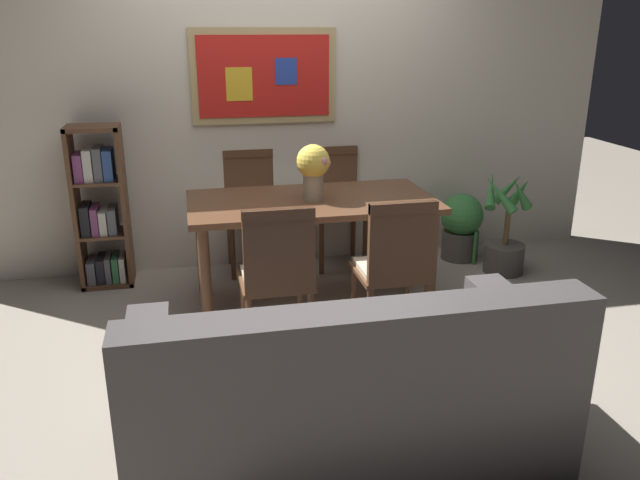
{
  "coord_description": "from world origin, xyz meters",
  "views": [
    {
      "loc": [
        -0.71,
        -3.48,
        1.8
      ],
      "look_at": [
        0.0,
        -0.18,
        0.65
      ],
      "focal_mm": 35.37,
      "sensor_mm": 36.0,
      "label": 1
    }
  ],
  "objects_px": {
    "dining_table": "(312,213)",
    "dining_chair_near_left": "(277,269)",
    "flower_vase": "(314,167)",
    "bookshelf": "(101,211)",
    "leather_couch": "(346,398)",
    "dining_chair_far_left": "(251,200)",
    "potted_ivy": "(461,225)",
    "dining_chair_near_right": "(395,261)",
    "potted_palm": "(505,238)",
    "dining_chair_far_right": "(336,196)"
  },
  "relations": [
    {
      "from": "potted_palm",
      "to": "leather_couch",
      "type": "bearing_deg",
      "value": -132.42
    },
    {
      "from": "leather_couch",
      "to": "bookshelf",
      "type": "distance_m",
      "value": 2.61
    },
    {
      "from": "bookshelf",
      "to": "dining_chair_far_left",
      "type": "bearing_deg",
      "value": 6.67
    },
    {
      "from": "potted_ivy",
      "to": "flower_vase",
      "type": "distance_m",
      "value": 1.6
    },
    {
      "from": "dining_chair_far_left",
      "to": "flower_vase",
      "type": "bearing_deg",
      "value": -66.38
    },
    {
      "from": "dining_table",
      "to": "bookshelf",
      "type": "height_order",
      "value": "bookshelf"
    },
    {
      "from": "dining_chair_far_left",
      "to": "dining_chair_near_left",
      "type": "xyz_separation_m",
      "value": [
        -0.02,
        -1.47,
        0.0
      ]
    },
    {
      "from": "potted_ivy",
      "to": "dining_chair_far_right",
      "type": "bearing_deg",
      "value": 171.2
    },
    {
      "from": "dining_chair_far_left",
      "to": "leather_couch",
      "type": "bearing_deg",
      "value": -86.88
    },
    {
      "from": "dining_table",
      "to": "flower_vase",
      "type": "bearing_deg",
      "value": -59.42
    },
    {
      "from": "potted_ivy",
      "to": "potted_palm",
      "type": "height_order",
      "value": "potted_palm"
    },
    {
      "from": "dining_chair_far_right",
      "to": "potted_palm",
      "type": "relative_size",
      "value": 1.17
    },
    {
      "from": "dining_chair_far_right",
      "to": "bookshelf",
      "type": "bearing_deg",
      "value": -176.72
    },
    {
      "from": "bookshelf",
      "to": "potted_palm",
      "type": "relative_size",
      "value": 1.49
    },
    {
      "from": "dining_chair_far_right",
      "to": "dining_chair_near_left",
      "type": "distance_m",
      "value": 1.6
    },
    {
      "from": "dining_chair_far_left",
      "to": "potted_palm",
      "type": "xyz_separation_m",
      "value": [
        1.86,
        -0.54,
        -0.26
      ]
    },
    {
      "from": "potted_ivy",
      "to": "flower_vase",
      "type": "xyz_separation_m",
      "value": [
        -1.33,
        -0.58,
        0.66
      ]
    },
    {
      "from": "dining_chair_far_right",
      "to": "leather_couch",
      "type": "xyz_separation_m",
      "value": [
        -0.53,
        -2.4,
        -0.23
      ]
    },
    {
      "from": "dining_table",
      "to": "bookshelf",
      "type": "distance_m",
      "value": 1.54
    },
    {
      "from": "leather_couch",
      "to": "bookshelf",
      "type": "height_order",
      "value": "bookshelf"
    },
    {
      "from": "dining_chair_far_left",
      "to": "dining_chair_near_right",
      "type": "bearing_deg",
      "value": -66.04
    },
    {
      "from": "dining_table",
      "to": "potted_palm",
      "type": "relative_size",
      "value": 2.07
    },
    {
      "from": "dining_chair_far_left",
      "to": "potted_ivy",
      "type": "relative_size",
      "value": 1.68
    },
    {
      "from": "dining_chair_near_left",
      "to": "potted_palm",
      "type": "xyz_separation_m",
      "value": [
        1.88,
        0.93,
        -0.26
      ]
    },
    {
      "from": "dining_chair_near_right",
      "to": "dining_chair_far_right",
      "type": "bearing_deg",
      "value": 89.77
    },
    {
      "from": "dining_table",
      "to": "dining_chair_far_left",
      "type": "height_order",
      "value": "dining_chair_far_left"
    },
    {
      "from": "dining_chair_far_right",
      "to": "potted_ivy",
      "type": "height_order",
      "value": "dining_chair_far_right"
    },
    {
      "from": "potted_ivy",
      "to": "potted_palm",
      "type": "xyz_separation_m",
      "value": [
        0.2,
        -0.35,
        -0.0
      ]
    },
    {
      "from": "dining_chair_near_right",
      "to": "dining_chair_far_left",
      "type": "xyz_separation_m",
      "value": [
        -0.66,
        1.48,
        0.0
      ]
    },
    {
      "from": "dining_chair_near_right",
      "to": "leather_couch",
      "type": "relative_size",
      "value": 0.51
    },
    {
      "from": "dining_chair_far_left",
      "to": "dining_chair_near_left",
      "type": "bearing_deg",
      "value": -90.59
    },
    {
      "from": "bookshelf",
      "to": "flower_vase",
      "type": "xyz_separation_m",
      "value": [
        1.41,
        -0.64,
        0.39
      ]
    },
    {
      "from": "dining_chair_far_left",
      "to": "flower_vase",
      "type": "height_order",
      "value": "flower_vase"
    },
    {
      "from": "dining_chair_near_left",
      "to": "bookshelf",
      "type": "xyz_separation_m",
      "value": [
        -1.06,
        1.34,
        0.01
      ]
    },
    {
      "from": "potted_ivy",
      "to": "potted_palm",
      "type": "bearing_deg",
      "value": -61.05
    },
    {
      "from": "dining_table",
      "to": "flower_vase",
      "type": "distance_m",
      "value": 0.31
    },
    {
      "from": "dining_table",
      "to": "potted_ivy",
      "type": "relative_size",
      "value": 2.96
    },
    {
      "from": "flower_vase",
      "to": "dining_chair_near_left",
      "type": "bearing_deg",
      "value": -116.43
    },
    {
      "from": "dining_chair_far_left",
      "to": "potted_ivy",
      "type": "bearing_deg",
      "value": -6.21
    },
    {
      "from": "bookshelf",
      "to": "flower_vase",
      "type": "height_order",
      "value": "bookshelf"
    },
    {
      "from": "dining_table",
      "to": "dining_chair_near_left",
      "type": "bearing_deg",
      "value": -115.23
    },
    {
      "from": "dining_chair_near_right",
      "to": "dining_chair_far_right",
      "type": "relative_size",
      "value": 1.0
    },
    {
      "from": "dining_chair_near_right",
      "to": "flower_vase",
      "type": "relative_size",
      "value": 2.52
    },
    {
      "from": "flower_vase",
      "to": "bookshelf",
      "type": "bearing_deg",
      "value": 155.68
    },
    {
      "from": "dining_chair_near_left",
      "to": "leather_couch",
      "type": "height_order",
      "value": "dining_chair_near_left"
    },
    {
      "from": "dining_table",
      "to": "bookshelf",
      "type": "relative_size",
      "value": 1.39
    },
    {
      "from": "dining_chair_near_right",
      "to": "dining_chair_near_left",
      "type": "distance_m",
      "value": 0.67
    },
    {
      "from": "dining_chair_near_left",
      "to": "bookshelf",
      "type": "height_order",
      "value": "bookshelf"
    },
    {
      "from": "leather_couch",
      "to": "bookshelf",
      "type": "bearing_deg",
      "value": 117.79
    },
    {
      "from": "potted_ivy",
      "to": "bookshelf",
      "type": "bearing_deg",
      "value": 178.85
    }
  ]
}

